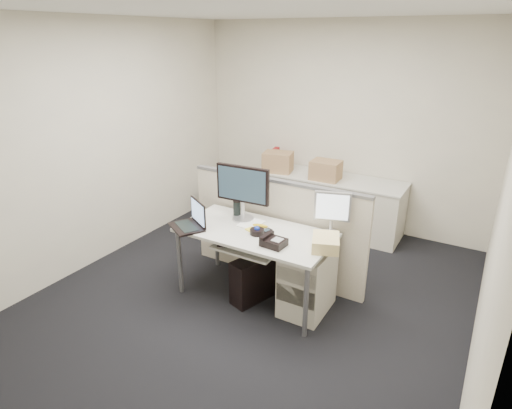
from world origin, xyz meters
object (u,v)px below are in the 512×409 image
Objects in this scene: desk at (255,237)px; monitor_main at (243,193)px; laptop at (186,216)px; desk_phone at (274,242)px.

desk is 0.47m from monitor_main.
monitor_main is at bearing 81.74° from laptop.
desk is at bearing 153.30° from desk_phone.
laptop is (-0.37, -0.46, -0.15)m from monitor_main.
laptop is 0.93m from desk_phone.
monitor_main is 1.63× the size of laptop.
laptop is 1.67× the size of desk_phone.
monitor_main reaches higher than laptop.
monitor_main reaches higher than desk.
laptop is at bearing -169.54° from desk_phone.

